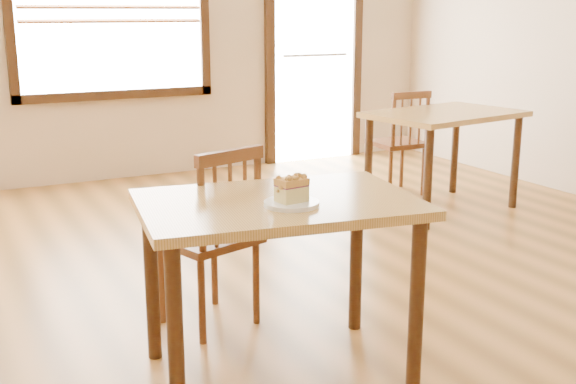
# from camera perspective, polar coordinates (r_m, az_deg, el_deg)

# --- Properties ---
(ground) EXTENTS (8.00, 8.00, 0.00)m
(ground) POSITION_cam_1_polar(r_m,az_deg,el_deg) (3.08, 0.63, -14.53)
(ground) COLOR #9E6B2E
(entry_door) EXTENTS (1.08, 0.06, 2.29)m
(entry_door) POSITION_cam_1_polar(r_m,az_deg,el_deg) (7.31, 2.09, 11.90)
(entry_door) COLOR white
(entry_door) RESTS_ON ground
(cafe_table_main) EXTENTS (1.19, 0.89, 0.75)m
(cafe_table_main) POSITION_cam_1_polar(r_m,az_deg,el_deg) (2.90, -0.78, -2.72)
(cafe_table_main) COLOR tan
(cafe_table_main) RESTS_ON ground
(cafe_chair_main) EXTENTS (0.50, 0.50, 0.89)m
(cafe_chair_main) POSITION_cam_1_polar(r_m,az_deg,el_deg) (3.41, -6.01, -3.48)
(cafe_chair_main) COLOR #592F18
(cafe_chair_main) RESTS_ON ground
(cafe_table_second) EXTENTS (1.21, 0.91, 0.75)m
(cafe_table_second) POSITION_cam_1_polar(r_m,az_deg,el_deg) (5.54, 12.27, 5.10)
(cafe_table_second) COLOR tan
(cafe_table_second) RESTS_ON ground
(cafe_chair_second) EXTENTS (0.41, 0.41, 0.87)m
(cafe_chair_second) POSITION_cam_1_polar(r_m,az_deg,el_deg) (5.97, 8.83, 3.95)
(cafe_chair_second) COLOR #592F18
(cafe_chair_second) RESTS_ON ground
(plate) EXTENTS (0.21, 0.21, 0.02)m
(plate) POSITION_cam_1_polar(r_m,az_deg,el_deg) (2.78, 0.28, -0.92)
(plate) COLOR white
(plate) RESTS_ON cafe_table_main
(cake_slice) EXTENTS (0.13, 0.10, 0.11)m
(cake_slice) POSITION_cam_1_polar(r_m,az_deg,el_deg) (2.76, 0.30, 0.33)
(cake_slice) COLOR #D6C679
(cake_slice) RESTS_ON plate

